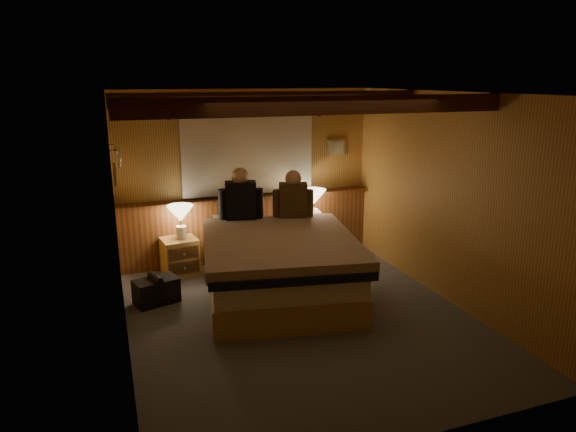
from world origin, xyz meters
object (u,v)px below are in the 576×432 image
nightstand_left (180,256)px  person_left (241,198)px  person_right (293,198)px  lamp_left (180,215)px  bed (279,264)px  lamp_right (313,199)px  nightstand_right (311,240)px  duffel_bag (156,290)px

nightstand_left → person_left: (0.79, -0.25, 0.79)m
person_right → person_left: bearing=-174.7°
nightstand_left → lamp_left: lamp_left is taller
bed → lamp_right: size_ratio=5.39×
lamp_right → nightstand_right: bearing=-170.7°
lamp_left → lamp_right: bearing=-0.6°
person_right → lamp_left: bearing=-178.0°
nightstand_right → lamp_right: size_ratio=1.29×
bed → lamp_right: lamp_right is taller
lamp_left → lamp_right: lamp_right is taller
bed → nightstand_left: (-1.01, 1.11, -0.15)m
lamp_left → person_right: bearing=-15.0°
nightstand_right → lamp_right: bearing=21.3°
nightstand_right → lamp_right: lamp_right is taller
lamp_right → person_left: 1.15m
person_left → nightstand_left: bearing=176.0°
bed → nightstand_left: bearing=142.4°
nightstand_right → lamp_right: 0.60m
bed → lamp_left: 1.53m
bed → duffel_bag: bed is taller
person_left → duffel_bag: size_ratio=1.28×
bed → nightstand_right: bearing=61.3°
lamp_right → person_right: size_ratio=0.70×
nightstand_left → duffel_bag: bearing=-123.2°
lamp_left → person_left: bearing=-17.9°
nightstand_right → person_left: (-1.09, -0.22, 0.75)m
person_left → nightstand_right: bearing=25.0°
bed → person_right: 1.05m
bed → nightstand_right: (0.87, 1.08, -0.11)m
nightstand_left → lamp_right: lamp_right is taller
bed → nightstand_right: bed is taller
bed → person_left: (-0.22, 0.86, 0.64)m
lamp_left → lamp_right: size_ratio=0.98×
lamp_right → person_left: size_ratio=0.65×
bed → lamp_left: (-0.98, 1.10, 0.41)m
person_right → duffel_bag: size_ratio=1.19×
nightstand_left → lamp_right: bearing=-8.5°
nightstand_left → person_left: person_left is taller
lamp_left → person_right: (1.43, -0.38, 0.21)m
lamp_right → duffel_bag: bearing=-160.5°
lamp_left → person_left: size_ratio=0.64×
lamp_left → person_left: person_left is taller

